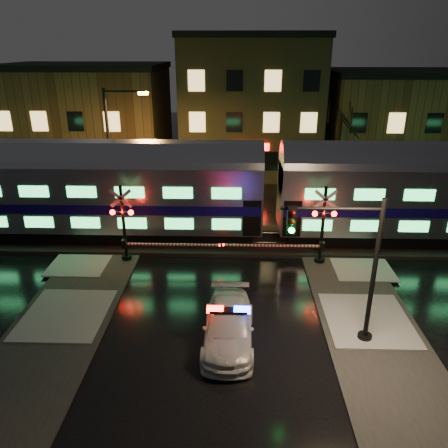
{
  "coord_description": "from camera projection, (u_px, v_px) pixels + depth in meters",
  "views": [
    {
      "loc": [
        0.87,
        -18.82,
        10.92
      ],
      "look_at": [
        0.22,
        2.5,
        2.2
      ],
      "focal_mm": 35.0,
      "sensor_mm": 36.0,
      "label": 1
    }
  ],
  "objects": [
    {
      "name": "crossing_signal_right",
      "position": [
        316.0,
        233.0,
        22.88
      ],
      "size": [
        6.16,
        0.67,
        4.36
      ],
      "color": "black",
      "rests_on": "ground"
    },
    {
      "name": "police_car",
      "position": [
        229.0,
        326.0,
        17.15
      ],
      "size": [
        2.01,
        4.84,
        1.56
      ],
      "rotation": [
        0.0,
        0.0,
        -0.01
      ],
      "color": "silver",
      "rests_on": "ground"
    },
    {
      "name": "traffic_light",
      "position": [
        349.0,
        270.0,
        16.22
      ],
      "size": [
        3.89,
        0.7,
        6.01
      ],
      "rotation": [
        0.0,
        0.0,
        0.12
      ],
      "color": "black",
      "rests_on": "ground"
    },
    {
      "name": "sidewalk_left",
      "position": [
        36.0,
        362.0,
        16.19
      ],
      "size": [
        4.0,
        20.0,
        0.12
      ],
      "primitive_type": "cube",
      "color": "#2D2D2D",
      "rests_on": "ground"
    },
    {
      "name": "building_mid",
      "position": [
        250.0,
        107.0,
        40.16
      ],
      "size": [
        12.0,
        11.0,
        11.5
      ],
      "primitive_type": "cube",
      "color": "brown",
      "rests_on": "ground"
    },
    {
      "name": "ballast",
      "position": [
        222.0,
        240.0,
        26.15
      ],
      "size": [
        90.0,
        4.2,
        0.24
      ],
      "primitive_type": "cube",
      "color": "black",
      "rests_on": "ground"
    },
    {
      "name": "building_right",
      "position": [
        392.0,
        125.0,
        39.89
      ],
      "size": [
        12.0,
        10.0,
        8.5
      ],
      "primitive_type": "cube",
      "color": "brown",
      "rests_on": "ground"
    },
    {
      "name": "ground",
      "position": [
        218.0,
        284.0,
        21.57
      ],
      "size": [
        120.0,
        120.0,
        0.0
      ],
      "primitive_type": "plane",
      "color": "black",
      "rests_on": "ground"
    },
    {
      "name": "streetlight",
      "position": [
        114.0,
        146.0,
        28.24
      ],
      "size": [
        2.86,
        0.3,
        8.54
      ],
      "color": "black",
      "rests_on": "ground"
    },
    {
      "name": "building_left",
      "position": [
        89.0,
        120.0,
        40.59
      ],
      "size": [
        14.0,
        10.0,
        9.0
      ],
      "primitive_type": "cube",
      "color": "brown",
      "rests_on": "ground"
    },
    {
      "name": "train",
      "position": [
        271.0,
        189.0,
        24.84
      ],
      "size": [
        51.0,
        3.12,
        5.92
      ],
      "color": "black",
      "rests_on": "ballast"
    },
    {
      "name": "crossing_signal_left",
      "position": [
        130.0,
        232.0,
        23.17
      ],
      "size": [
        6.06,
        0.67,
        4.29
      ],
      "color": "black",
      "rests_on": "ground"
    },
    {
      "name": "sidewalk_right",
      "position": [
        390.0,
        369.0,
        15.82
      ],
      "size": [
        4.0,
        20.0,
        0.12
      ],
      "primitive_type": "cube",
      "color": "#2D2D2D",
      "rests_on": "ground"
    }
  ]
}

